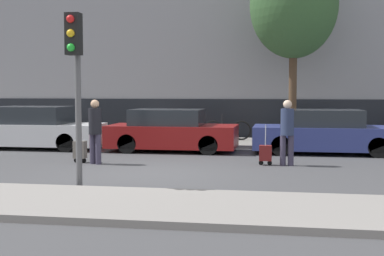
% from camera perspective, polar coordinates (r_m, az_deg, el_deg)
% --- Properties ---
extents(ground_plane, '(80.00, 80.00, 0.00)m').
position_cam_1_polar(ground_plane, '(12.74, -4.45, -4.80)').
color(ground_plane, '#424244').
extents(sidewalk_near, '(28.00, 2.50, 0.12)m').
position_cam_1_polar(sidewalk_near, '(9.20, -10.19, -7.93)').
color(sidewalk_near, gray).
rests_on(sidewalk_near, ground_plane).
extents(sidewalk_far, '(28.00, 3.00, 0.12)m').
position_cam_1_polar(sidewalk_far, '(19.54, 0.55, -1.51)').
color(sidewalk_far, gray).
rests_on(sidewalk_far, ground_plane).
extents(parked_car_0, '(4.28, 1.80, 1.41)m').
position_cam_1_polar(parked_car_0, '(18.62, -16.26, -0.10)').
color(parked_car_0, silver).
rests_on(parked_car_0, ground_plane).
extents(parked_car_1, '(4.08, 1.81, 1.35)m').
position_cam_1_polar(parked_car_1, '(17.10, -2.22, -0.38)').
color(parked_car_1, maroon).
rests_on(parked_car_1, ground_plane).
extents(parked_car_2, '(4.48, 1.84, 1.36)m').
position_cam_1_polar(parked_car_2, '(16.98, 14.02, -0.51)').
color(parked_car_2, navy).
rests_on(parked_car_2, ground_plane).
extents(pedestrian_left, '(0.34, 0.34, 1.71)m').
position_cam_1_polar(pedestrian_left, '(14.33, -10.29, 0.04)').
color(pedestrian_left, '#383347').
rests_on(pedestrian_left, ground_plane).
extents(trolley_left, '(0.34, 0.29, 1.13)m').
position_cam_1_polar(trolley_left, '(14.76, -11.87, -2.28)').
color(trolley_left, slate).
rests_on(trolley_left, ground_plane).
extents(pedestrian_right, '(0.35, 0.34, 1.71)m').
position_cam_1_polar(pedestrian_right, '(14.03, 10.12, -0.05)').
color(pedestrian_right, '#383347').
rests_on(pedestrian_right, ground_plane).
extents(trolley_right, '(0.34, 0.29, 1.06)m').
position_cam_1_polar(trolley_right, '(14.08, 7.84, -2.67)').
color(trolley_right, maroon).
rests_on(trolley_right, ground_plane).
extents(traffic_light, '(0.28, 0.47, 3.43)m').
position_cam_1_polar(traffic_light, '(10.62, -12.33, 6.65)').
color(traffic_light, '#515154').
rests_on(traffic_light, ground_plane).
extents(parked_bicycle, '(1.77, 0.06, 0.96)m').
position_cam_1_polar(parked_bicycle, '(19.73, 3.76, -0.21)').
color(parked_bicycle, black).
rests_on(parked_bicycle, sidewalk_far).
extents(bare_tree_near_crossing, '(3.08, 3.08, 6.71)m').
position_cam_1_polar(bare_tree_near_crossing, '(19.51, 10.81, 12.75)').
color(bare_tree_near_crossing, '#4C3826').
rests_on(bare_tree_near_crossing, sidewalk_far).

